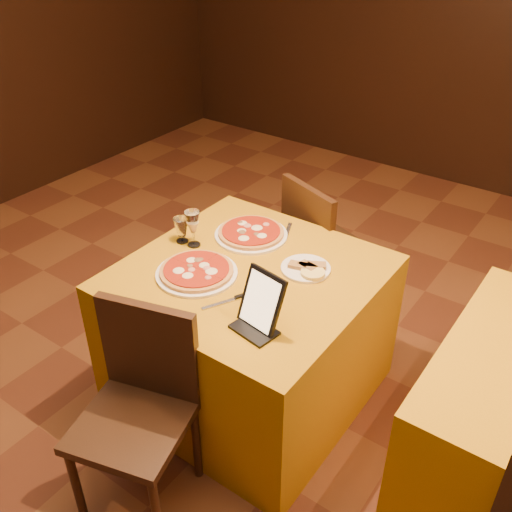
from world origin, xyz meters
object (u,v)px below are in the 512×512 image
Objects in this scene: chair_main_near at (132,424)px; tablet at (262,301)px; pizza_far at (251,233)px; water_glass at (182,230)px; chair_main_far at (331,250)px; wine_glass at (193,229)px; pizza_near at (197,272)px; main_table at (250,333)px.

chair_main_near is 3.73× the size of tablet.
water_glass is at bearing -135.65° from pizza_far.
water_glass is (-0.25, -0.24, 0.05)m from pizza_far.
chair_main_far is at bearing 61.48° from water_glass.
chair_main_near and chair_main_far have the same top height.
wine_glass reaches higher than chair_main_far.
pizza_far is at bearing 138.91° from tablet.
wine_glass reaches higher than pizza_near.
water_glass is 0.75m from tablet.
main_table is at bearing -3.47° from wine_glass.
wine_glass is 0.08m from water_glass.
main_table is 0.80m from chair_main_far.
chair_main_far is at bearing 71.77° from pizza_far.
main_table is at bearing -1.96° from water_glass.
pizza_near is at bearing 174.60° from tablet.
pizza_near and pizza_far have the same top height.
water_glass is (-0.07, -0.01, -0.03)m from wine_glass.
water_glass is at bearing 82.15° from chair_main_far.
chair_main_far is (0.00, 0.80, 0.08)m from main_table.
pizza_far reaches higher than main_table.
main_table is at bearing 74.26° from chair_main_near.
pizza_near is at bearing -46.48° from wine_glass.
chair_main_near is at bearing -80.31° from pizza_far.
wine_glass is 0.69m from tablet.
main_table is 2.98× the size of pizza_far.
chair_main_near is 2.47× the size of pizza_far.
chair_main_far is 0.65m from pizza_far.
tablet is (0.44, -0.54, 0.10)m from pizza_far.
chair_main_near is 0.97m from wine_glass.
wine_glass is at bearing 5.58° from water_glass.
tablet is at bearing -50.54° from pizza_far.
pizza_far is at bearing 83.95° from chair_main_near.
chair_main_near is at bearing -108.22° from tablet.
pizza_far is 1.51× the size of tablet.
pizza_near is (-0.18, 0.62, 0.31)m from chair_main_near.
chair_main_near is at bearing -66.34° from wine_glass.
main_table is at bearing 42.95° from pizza_near.
pizza_near is 1.53× the size of tablet.
water_glass is at bearing 178.04° from main_table.
tablet is (0.27, -1.08, 0.41)m from chair_main_far.
tablet is (0.44, -0.12, 0.10)m from pizza_near.
pizza_far is (-0.18, 0.26, 0.39)m from main_table.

